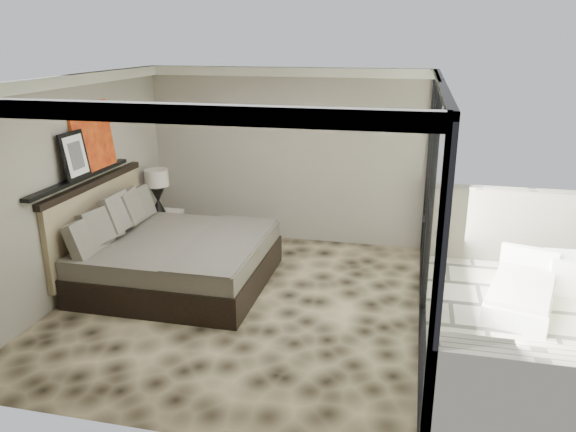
% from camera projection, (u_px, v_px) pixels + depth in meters
% --- Properties ---
extents(floor, '(5.00, 5.00, 0.00)m').
position_uv_depth(floor, '(242.00, 303.00, 7.17)').
color(floor, black).
rests_on(floor, ground).
extents(ceiling, '(4.50, 5.00, 0.02)m').
position_uv_depth(ceiling, '(236.00, 79.00, 6.31)').
color(ceiling, silver).
rests_on(ceiling, back_wall).
extents(back_wall, '(4.50, 0.02, 2.80)m').
position_uv_depth(back_wall, '(286.00, 157.00, 9.05)').
color(back_wall, gray).
rests_on(back_wall, floor).
extents(left_wall, '(0.02, 5.00, 2.80)m').
position_uv_depth(left_wall, '(73.00, 187.00, 7.22)').
color(left_wall, gray).
rests_on(left_wall, floor).
extents(glass_wall, '(0.08, 5.00, 2.80)m').
position_uv_depth(glass_wall, '(431.00, 210.00, 6.25)').
color(glass_wall, white).
rests_on(glass_wall, floor).
extents(terrace_slab, '(3.00, 5.00, 0.12)m').
position_uv_depth(terrace_slab, '(557.00, 342.00, 6.38)').
color(terrace_slab, '#B9B29E').
rests_on(terrace_slab, ground).
extents(picture_ledge, '(0.12, 2.20, 0.05)m').
position_uv_depth(picture_ledge, '(80.00, 178.00, 7.27)').
color(picture_ledge, black).
rests_on(picture_ledge, left_wall).
extents(bed, '(2.40, 2.32, 1.33)m').
position_uv_depth(bed, '(172.00, 256.00, 7.67)').
color(bed, black).
rests_on(bed, floor).
extents(nightstand, '(0.71, 0.71, 0.57)m').
position_uv_depth(nightstand, '(162.00, 226.00, 9.18)').
color(nightstand, black).
rests_on(nightstand, floor).
extents(table_lamp, '(0.39, 0.39, 0.71)m').
position_uv_depth(table_lamp, '(157.00, 185.00, 9.00)').
color(table_lamp, black).
rests_on(table_lamp, nightstand).
extents(abstract_canvas, '(0.13, 0.90, 0.90)m').
position_uv_depth(abstract_canvas, '(93.00, 136.00, 7.50)').
color(abstract_canvas, '#B0550F').
rests_on(abstract_canvas, picture_ledge).
extents(framed_print, '(0.11, 0.50, 0.60)m').
position_uv_depth(framed_print, '(75.00, 155.00, 7.04)').
color(framed_print, black).
rests_on(framed_print, picture_ledge).
extents(ottoman, '(0.51, 0.51, 0.49)m').
position_uv_depth(ottoman, '(565.00, 273.00, 7.48)').
color(ottoman, white).
rests_on(ottoman, terrace_slab).
extents(lounger, '(1.08, 1.60, 0.57)m').
position_uv_depth(lounger, '(522.00, 293.00, 7.05)').
color(lounger, white).
rests_on(lounger, terrace_slab).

